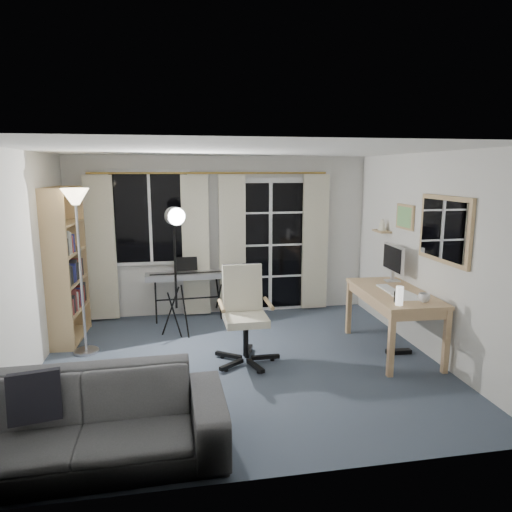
{
  "coord_description": "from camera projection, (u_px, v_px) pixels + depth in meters",
  "views": [
    {
      "loc": [
        -0.69,
        -4.88,
        2.2
      ],
      "look_at": [
        0.24,
        0.35,
        1.19
      ],
      "focal_mm": 32.0,
      "sensor_mm": 36.0,
      "label": 1
    }
  ],
  "objects": [
    {
      "name": "floor",
      "position": [
        241.0,
        364.0,
        5.25
      ],
      "size": [
        4.5,
        4.0,
        0.02
      ],
      "primitive_type": "cube",
      "color": "#363F4F",
      "rests_on": "ground"
    },
    {
      "name": "window",
      "position": [
        150.0,
        218.0,
        6.7
      ],
      "size": [
        1.2,
        0.08,
        1.4
      ],
      "color": "white",
      "rests_on": "floor"
    },
    {
      "name": "french_door",
      "position": [
        270.0,
        246.0,
        7.09
      ],
      "size": [
        1.32,
        0.09,
        2.11
      ],
      "color": "white",
      "rests_on": "floor"
    },
    {
      "name": "curtains",
      "position": [
        213.0,
        244.0,
        6.84
      ],
      "size": [
        3.6,
        0.07,
        2.13
      ],
      "color": "gold",
      "rests_on": "floor"
    },
    {
      "name": "bookshelf",
      "position": [
        63.0,
        269.0,
        5.83
      ],
      "size": [
        0.36,
        0.94,
        1.99
      ],
      "rotation": [
        0.0,
        0.0,
        -0.04
      ],
      "color": "#AA8059",
      "rests_on": "floor"
    },
    {
      "name": "torchiere_lamp",
      "position": [
        77.0,
        222.0,
        5.27
      ],
      "size": [
        0.38,
        0.38,
        1.99
      ],
      "rotation": [
        0.0,
        0.0,
        0.23
      ],
      "color": "#B2B2B7",
      "rests_on": "floor"
    },
    {
      "name": "keyboard_piano",
      "position": [
        187.0,
        277.0,
        6.67
      ],
      "size": [
        1.21,
        0.62,
        0.87
      ],
      "rotation": [
        0.0,
        0.0,
        0.05
      ],
      "color": "black",
      "rests_on": "floor"
    },
    {
      "name": "studio_light",
      "position": [
        175.0,
        232.0,
        5.79
      ],
      "size": [
        0.39,
        0.4,
        1.78
      ],
      "rotation": [
        0.0,
        0.0,
        0.33
      ],
      "color": "black",
      "rests_on": "floor"
    },
    {
      "name": "office_chair",
      "position": [
        244.0,
        305.0,
        5.29
      ],
      "size": [
        0.74,
        0.77,
        1.11
      ],
      "rotation": [
        0.0,
        0.0,
        0.01
      ],
      "color": "black",
      "rests_on": "floor"
    },
    {
      "name": "desk",
      "position": [
        394.0,
        298.0,
        5.5
      ],
      "size": [
        0.77,
        1.45,
        0.76
      ],
      "rotation": [
        0.0,
        0.0,
        -0.04
      ],
      "color": "tan",
      "rests_on": "floor"
    },
    {
      "name": "monitor",
      "position": [
        393.0,
        260.0,
        5.9
      ],
      "size": [
        0.19,
        0.55,
        0.48
      ],
      "rotation": [
        0.0,
        0.0,
        -0.04
      ],
      "color": "silver",
      "rests_on": "desk"
    },
    {
      "name": "desk_clutter",
      "position": [
        397.0,
        310.0,
        5.28
      ],
      "size": [
        0.47,
        0.86,
        0.97
      ],
      "rotation": [
        0.0,
        0.0,
        -0.04
      ],
      "color": "white",
      "rests_on": "desk"
    },
    {
      "name": "mug",
      "position": [
        424.0,
        297.0,
        5.0
      ],
      "size": [
        0.13,
        0.1,
        0.13
      ],
      "primitive_type": "imported",
      "rotation": [
        0.0,
        0.0,
        -0.04
      ],
      "color": "silver",
      "rests_on": "desk"
    },
    {
      "name": "wall_mirror",
      "position": [
        444.0,
        230.0,
        5.0
      ],
      "size": [
        0.04,
        0.94,
        0.74
      ],
      "color": "#AA8059",
      "rests_on": "floor"
    },
    {
      "name": "framed_print",
      "position": [
        405.0,
        217.0,
        5.86
      ],
      "size": [
        0.03,
        0.42,
        0.32
      ],
      "color": "#AA8059",
      "rests_on": "floor"
    },
    {
      "name": "wall_shelf",
      "position": [
        382.0,
        227.0,
        6.37
      ],
      "size": [
        0.16,
        0.3,
        0.18
      ],
      "color": "#AA8059",
      "rests_on": "floor"
    },
    {
      "name": "sofa",
      "position": [
        77.0,
        409.0,
        3.42
      ],
      "size": [
        2.23,
        0.69,
        0.87
      ],
      "rotation": [
        0.0,
        0.0,
        0.02
      ],
      "color": "#333436",
      "rests_on": "floor"
    }
  ]
}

